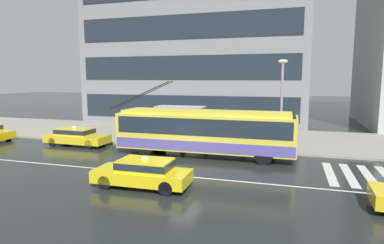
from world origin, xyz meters
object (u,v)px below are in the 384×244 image
(taxi_queued_behind_bus, at_px, (76,136))
(pedestrian_at_shelter, at_px, (245,126))
(trolleybus, at_px, (205,131))
(taxi_oncoming_near, at_px, (143,172))
(pedestrian_waiting_by_pole, at_px, (150,130))
(pedestrian_walking_past, at_px, (206,122))
(street_lamp, at_px, (282,97))
(bus_shelter, at_px, (181,115))
(pedestrian_approaching_curb, at_px, (182,123))

(taxi_queued_behind_bus, distance_m, pedestrian_at_shelter, 12.15)
(trolleybus, height_order, taxi_oncoming_near, trolleybus)
(trolleybus, height_order, pedestrian_waiting_by_pole, trolleybus)
(pedestrian_at_shelter, relative_size, pedestrian_waiting_by_pole, 1.18)
(taxi_queued_behind_bus, relative_size, pedestrian_waiting_by_pole, 2.89)
(pedestrian_walking_past, distance_m, street_lamp, 5.66)
(taxi_oncoming_near, bearing_deg, pedestrian_walking_past, 87.98)
(trolleybus, distance_m, pedestrian_waiting_by_pole, 5.18)
(pedestrian_at_shelter, bearing_deg, bus_shelter, 165.33)
(taxi_oncoming_near, relative_size, pedestrian_walking_past, 2.23)
(trolleybus, xyz_separation_m, pedestrian_at_shelter, (2.16, 2.55, 0.07))
(trolleybus, height_order, pedestrian_walking_past, trolleybus)
(taxi_oncoming_near, distance_m, bus_shelter, 10.78)
(pedestrian_approaching_curb, xyz_separation_m, street_lamp, (6.95, -0.32, 2.06))
(pedestrian_approaching_curb, relative_size, pedestrian_walking_past, 0.97)
(pedestrian_at_shelter, xyz_separation_m, pedestrian_approaching_curb, (-4.60, 0.10, -0.01))
(pedestrian_approaching_curb, height_order, street_lamp, street_lamp)
(taxi_queued_behind_bus, bearing_deg, pedestrian_walking_past, 17.32)
(pedestrian_at_shelter, relative_size, pedestrian_walking_past, 0.98)
(taxi_queued_behind_bus, distance_m, pedestrian_walking_past, 9.50)
(pedestrian_walking_past, bearing_deg, street_lamp, -8.94)
(trolleybus, distance_m, taxi_oncoming_near, 6.82)
(pedestrian_at_shelter, bearing_deg, trolleybus, -130.26)
(pedestrian_at_shelter, height_order, pedestrian_waiting_by_pole, pedestrian_at_shelter)
(taxi_oncoming_near, height_order, pedestrian_at_shelter, pedestrian_at_shelter)
(pedestrian_approaching_curb, bearing_deg, pedestrian_waiting_by_pole, -166.94)
(trolleybus, xyz_separation_m, pedestrian_walking_past, (-0.74, 3.16, 0.17))
(pedestrian_approaching_curb, bearing_deg, bus_shelter, 109.93)
(trolleybus, height_order, pedestrian_approaching_curb, trolleybus)
(taxi_queued_behind_bus, height_order, bus_shelter, bus_shelter)
(pedestrian_walking_past, bearing_deg, pedestrian_approaching_curb, -163.30)
(taxi_queued_behind_bus, bearing_deg, bus_shelter, 27.13)
(bus_shelter, height_order, pedestrian_walking_past, bus_shelter)
(pedestrian_at_shelter, bearing_deg, street_lamp, -5.26)
(pedestrian_walking_past, relative_size, pedestrian_waiting_by_pole, 1.20)
(taxi_oncoming_near, xyz_separation_m, pedestrian_at_shelter, (3.24, 9.23, 0.94))
(bus_shelter, relative_size, pedestrian_approaching_curb, 1.91)
(bus_shelter, height_order, pedestrian_at_shelter, bus_shelter)
(pedestrian_walking_past, height_order, pedestrian_waiting_by_pole, pedestrian_walking_past)
(taxi_oncoming_near, height_order, pedestrian_waiting_by_pole, pedestrian_waiting_by_pole)
(taxi_queued_behind_bus, height_order, pedestrian_waiting_by_pole, pedestrian_waiting_by_pole)
(bus_shelter, distance_m, pedestrian_walking_past, 2.28)
(taxi_queued_behind_bus, distance_m, bus_shelter, 7.84)
(trolleybus, relative_size, pedestrian_at_shelter, 6.27)
(bus_shelter, bearing_deg, pedestrian_walking_past, -18.31)
(pedestrian_waiting_by_pole, bearing_deg, trolleybus, -24.29)
(pedestrian_waiting_by_pole, bearing_deg, bus_shelter, 43.78)
(bus_shelter, xyz_separation_m, pedestrian_walking_past, (2.14, -0.71, -0.34))
(taxi_queued_behind_bus, bearing_deg, trolleybus, -2.03)
(bus_shelter, relative_size, pedestrian_waiting_by_pole, 2.23)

